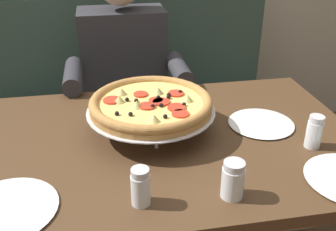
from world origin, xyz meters
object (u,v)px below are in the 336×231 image
plate_near_right (261,122)px  pizza (152,104)px  shaker_parmesan (314,134)px  plate_near_left (6,208)px  shaker_pepper_flakes (233,182)px  diner_main (126,81)px  booth_bench (132,113)px  dining_table (155,162)px  shaker_oregano (141,189)px

plate_near_right → pizza: bearing=175.9°
shaker_parmesan → plate_near_right: (-0.10, 0.16, -0.04)m
shaker_parmesan → plate_near_right: bearing=122.3°
plate_near_left → shaker_pepper_flakes: bearing=-4.4°
shaker_pepper_flakes → plate_near_left: (-0.57, 0.04, -0.03)m
diner_main → shaker_pepper_flakes: size_ratio=12.19×
pizza → shaker_pepper_flakes: pizza is taller
plate_near_left → plate_near_right: bearing=21.1°
booth_bench → diner_main: size_ratio=1.26×
dining_table → plate_near_right: (0.38, 0.03, 0.10)m
dining_table → pizza: size_ratio=3.21×
dining_table → shaker_oregano: 0.34m
booth_bench → shaker_parmesan: booth_bench is taller
shaker_pepper_flakes → shaker_parmesan: shaker_parmesan is taller
dining_table → plate_near_right: plate_near_right is taller
shaker_pepper_flakes → shaker_oregano: size_ratio=1.00×
diner_main → plate_near_left: (-0.37, -0.90, 0.05)m
diner_main → shaker_pepper_flakes: 0.97m
diner_main → plate_near_right: (0.42, -0.59, 0.05)m
booth_bench → shaker_parmesan: 1.20m
dining_table → shaker_oregano: size_ratio=13.09×
diner_main → shaker_pepper_flakes: bearing=-78.0°
pizza → plate_near_right: size_ratio=1.87×
shaker_parmesan → booth_bench: bearing=115.4°
plate_near_left → plate_near_right: same height
booth_bench → shaker_parmesan: (0.49, -1.02, 0.40)m
dining_table → plate_near_left: (-0.41, -0.27, 0.10)m
booth_bench → pizza: size_ratio=3.79×
shaker_pepper_flakes → plate_near_right: size_ratio=0.46×
pizza → shaker_oregano: bearing=-102.5°
dining_table → shaker_pepper_flakes: size_ratio=13.04×
booth_bench → shaker_oregano: booth_bench is taller
plate_near_left → booth_bench: bearing=70.5°
dining_table → booth_bench: bearing=90.0°
diner_main → shaker_pepper_flakes: diner_main is taller
shaker_oregano → plate_near_left: (-0.33, 0.03, -0.03)m
shaker_pepper_flakes → diner_main: bearing=102.0°
booth_bench → shaker_parmesan: bearing=-64.6°
diner_main → shaker_oregano: size_ratio=12.23×
pizza → plate_near_left: bearing=-141.2°
dining_table → shaker_oregano: bearing=-104.5°
shaker_parmesan → shaker_oregano: bearing=-163.0°
plate_near_right → dining_table: bearing=-175.0°
dining_table → plate_near_left: bearing=-146.5°
shaker_parmesan → plate_near_right: size_ratio=0.47×
dining_table → shaker_pepper_flakes: (0.16, -0.32, 0.13)m
shaker_pepper_flakes → shaker_oregano: same height
dining_table → shaker_parmesan: (0.49, -0.13, 0.13)m
dining_table → shaker_pepper_flakes: shaker_pepper_flakes is taller
shaker_parmesan → plate_near_left: shaker_parmesan is taller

